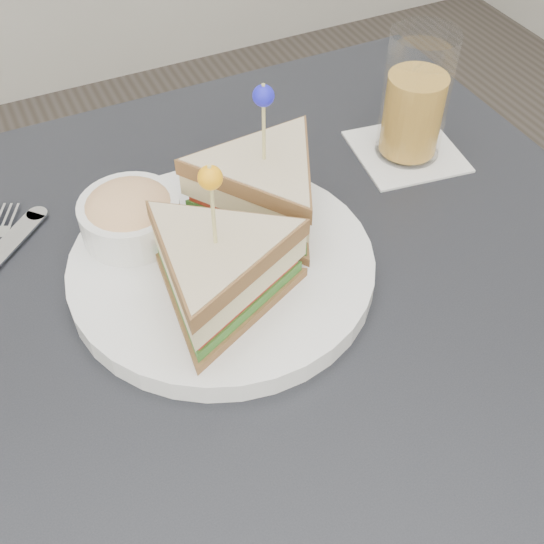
% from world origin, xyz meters
% --- Properties ---
extents(table, '(0.80, 0.80, 0.75)m').
position_xyz_m(table, '(0.00, 0.00, 0.67)').
color(table, black).
rests_on(table, ground).
extents(plate_meal, '(0.33, 0.31, 0.17)m').
position_xyz_m(plate_meal, '(-0.01, 0.07, 0.80)').
color(plate_meal, white).
rests_on(plate_meal, table).
extents(drink_set, '(0.13, 0.13, 0.15)m').
position_xyz_m(drink_set, '(0.25, 0.16, 0.82)').
color(drink_set, white).
rests_on(drink_set, table).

